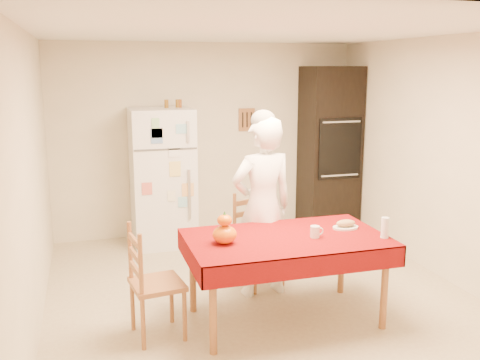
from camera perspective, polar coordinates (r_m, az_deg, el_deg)
name	(u,v)px	position (r m, az deg, el deg)	size (l,w,h in m)	color
floor	(260,296)	(5.32, 2.13, -12.25)	(4.50, 4.50, 0.00)	tan
room_shell	(261,130)	(4.90, 2.27, 5.37)	(4.02, 4.52, 2.51)	beige
refrigerator	(162,177)	(6.68, -8.27, 0.29)	(0.75, 0.74, 1.70)	white
oven_cabinet	(329,149)	(7.35, 9.52, 3.27)	(0.70, 0.62, 2.20)	black
dining_table	(286,244)	(4.63, 4.92, -6.86)	(1.70, 1.00, 0.76)	brown
chair_far	(255,235)	(5.46, 1.62, -5.92)	(0.53, 0.52, 0.95)	brown
chair_left	(149,279)	(4.44, -9.66, -10.34)	(0.45, 0.47, 0.95)	brown
seated_woman	(262,207)	(5.11, 2.42, -2.93)	(0.63, 0.42, 1.74)	white
coffee_mug	(315,232)	(4.60, 7.99, -5.49)	(0.08, 0.08, 0.10)	silver
pumpkin_lower	(225,234)	(4.40, -1.65, -5.83)	(0.20, 0.20, 0.15)	#DC5705
pumpkin_upper	(225,220)	(4.36, -1.66, -4.31)	(0.12, 0.12, 0.09)	#E43705
wine_glass	(385,228)	(4.70, 15.20, -4.92)	(0.07, 0.07, 0.18)	silver
bread_plate	(346,227)	(4.90, 11.19, -4.99)	(0.24, 0.24, 0.02)	white
bread_loaf	(346,223)	(4.89, 11.21, -4.54)	(0.18, 0.10, 0.06)	#A57951
spice_jar_left	(166,104)	(6.62, -7.85, 8.06)	(0.05, 0.05, 0.10)	brown
spice_jar_mid	(178,104)	(6.65, -6.68, 8.11)	(0.05, 0.05, 0.10)	brown
spice_jar_right	(180,103)	(6.65, -6.44, 8.11)	(0.05, 0.05, 0.10)	brown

